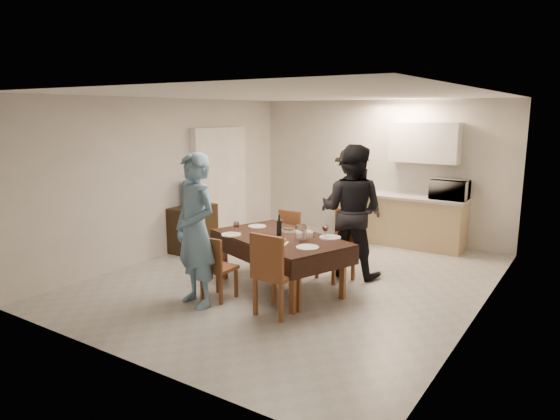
# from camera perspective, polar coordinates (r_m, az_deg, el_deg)

# --- Properties ---
(floor) EXTENTS (5.00, 6.00, 0.02)m
(floor) POSITION_cam_1_polar(r_m,az_deg,el_deg) (7.33, 1.86, -7.77)
(floor) COLOR #A6A6A2
(floor) RESTS_ON ground
(ceiling) EXTENTS (5.00, 6.00, 0.02)m
(ceiling) POSITION_cam_1_polar(r_m,az_deg,el_deg) (6.94, 2.00, 13.00)
(ceiling) COLOR white
(ceiling) RESTS_ON wall_back
(wall_back) EXTENTS (5.00, 0.02, 2.60)m
(wall_back) POSITION_cam_1_polar(r_m,az_deg,el_deg) (9.68, 11.25, 4.56)
(wall_back) COLOR beige
(wall_back) RESTS_ON floor
(wall_front) EXTENTS (5.00, 0.02, 2.60)m
(wall_front) POSITION_cam_1_polar(r_m,az_deg,el_deg) (4.76, -17.24, -2.39)
(wall_front) COLOR beige
(wall_front) RESTS_ON floor
(wall_left) EXTENTS (0.02, 6.00, 2.60)m
(wall_left) POSITION_cam_1_polar(r_m,az_deg,el_deg) (8.57, -12.51, 3.68)
(wall_left) COLOR beige
(wall_left) RESTS_ON floor
(wall_right) EXTENTS (0.02, 6.00, 2.60)m
(wall_right) POSITION_cam_1_polar(r_m,az_deg,el_deg) (6.12, 22.34, 0.19)
(wall_right) COLOR beige
(wall_right) RESTS_ON floor
(stub_partition) EXTENTS (0.15, 1.40, 2.10)m
(stub_partition) POSITION_cam_1_polar(r_m,az_deg,el_deg) (9.42, -6.89, 2.98)
(stub_partition) COLOR white
(stub_partition) RESTS_ON floor
(kitchen_base_cabinet) EXTENTS (2.20, 0.60, 0.86)m
(kitchen_base_cabinet) POSITION_cam_1_polar(r_m,az_deg,el_deg) (9.32, 13.71, -1.23)
(kitchen_base_cabinet) COLOR tan
(kitchen_base_cabinet) RESTS_ON floor
(kitchen_worktop) EXTENTS (2.24, 0.64, 0.05)m
(kitchen_worktop) POSITION_cam_1_polar(r_m,az_deg,el_deg) (9.23, 13.84, 1.53)
(kitchen_worktop) COLOR #ACABA6
(kitchen_worktop) RESTS_ON kitchen_base_cabinet
(upper_cabinet) EXTENTS (1.20, 0.34, 0.70)m
(upper_cabinet) POSITION_cam_1_polar(r_m,az_deg,el_deg) (9.17, 16.20, 7.42)
(upper_cabinet) COLOR silver
(upper_cabinet) RESTS_ON wall_back
(dining_table) EXTENTS (2.13, 1.66, 0.73)m
(dining_table) POSITION_cam_1_polar(r_m,az_deg,el_deg) (6.72, 0.02, -3.33)
(dining_table) COLOR black
(dining_table) RESTS_ON floor
(chair_near_left) EXTENTS (0.39, 0.39, 0.46)m
(chair_near_left) POSITION_cam_1_polar(r_m,az_deg,el_deg) (6.39, -7.50, -5.87)
(chair_near_left) COLOR brown
(chair_near_left) RESTS_ON floor
(chair_near_right) EXTENTS (0.47, 0.47, 0.54)m
(chair_near_right) POSITION_cam_1_polar(r_m,az_deg,el_deg) (5.82, -0.85, -6.43)
(chair_near_right) COLOR brown
(chair_near_right) RESTS_ON floor
(chair_far_left) EXTENTS (0.42, 0.42, 0.48)m
(chair_far_left) POSITION_cam_1_polar(r_m,az_deg,el_deg) (7.53, -0.06, -2.96)
(chair_far_left) COLOR brown
(chair_far_left) RESTS_ON floor
(chair_far_right) EXTENTS (0.59, 0.60, 0.54)m
(chair_far_right) POSITION_cam_1_polar(r_m,az_deg,el_deg) (7.07, 6.01, -3.38)
(chair_far_right) COLOR brown
(chair_far_right) RESTS_ON floor
(console) EXTENTS (0.42, 0.85, 0.78)m
(console) POSITION_cam_1_polar(r_m,az_deg,el_deg) (8.79, -9.90, -2.07)
(console) COLOR black
(console) RESTS_ON floor
(water_jug) EXTENTS (0.30, 0.30, 0.45)m
(water_jug) POSITION_cam_1_polar(r_m,az_deg,el_deg) (8.67, -10.03, 1.89)
(water_jug) COLOR #4C80C5
(water_jug) RESTS_ON console
(wine_bottle) EXTENTS (0.07, 0.07, 0.28)m
(wine_bottle) POSITION_cam_1_polar(r_m,az_deg,el_deg) (6.74, -0.10, -1.74)
(wine_bottle) COLOR black
(wine_bottle) RESTS_ON dining_table
(water_pitcher) EXTENTS (0.14, 0.14, 0.21)m
(water_pitcher) POSITION_cam_1_polar(r_m,az_deg,el_deg) (6.46, 2.38, -2.64)
(water_pitcher) COLOR white
(water_pitcher) RESTS_ON dining_table
(savoury_tart) EXTENTS (0.48, 0.41, 0.05)m
(savoury_tart) POSITION_cam_1_polar(r_m,az_deg,el_deg) (6.34, -1.11, -3.65)
(savoury_tart) COLOR gold
(savoury_tart) RESTS_ON dining_table
(salad_bowl) EXTENTS (0.19, 0.19, 0.07)m
(salad_bowl) POSITION_cam_1_polar(r_m,az_deg,el_deg) (6.70, 3.02, -2.78)
(salad_bowl) COLOR white
(salad_bowl) RESTS_ON dining_table
(mushroom_dish) EXTENTS (0.19, 0.19, 0.03)m
(mushroom_dish) POSITION_cam_1_polar(r_m,az_deg,el_deg) (6.96, 0.94, -2.39)
(mushroom_dish) COLOR white
(mushroom_dish) RESTS_ON dining_table
(wine_glass_a) EXTENTS (0.09, 0.09, 0.19)m
(wine_glass_a) POSITION_cam_1_polar(r_m,az_deg,el_deg) (6.80, -5.02, -2.05)
(wine_glass_a) COLOR white
(wine_glass_a) RESTS_ON dining_table
(wine_glass_b) EXTENTS (0.08, 0.08, 0.19)m
(wine_glass_b) POSITION_cam_1_polar(r_m,az_deg,el_deg) (6.62, 5.20, -2.44)
(wine_glass_b) COLOR white
(wine_glass_b) RESTS_ON dining_table
(wine_glass_c) EXTENTS (0.08, 0.08, 0.18)m
(wine_glass_c) POSITION_cam_1_polar(r_m,az_deg,el_deg) (7.04, -0.00, -1.63)
(wine_glass_c) COLOR white
(wine_glass_c) RESTS_ON dining_table
(plate_near_left) EXTENTS (0.27, 0.27, 0.02)m
(plate_near_left) POSITION_cam_1_polar(r_m,az_deg,el_deg) (6.81, -5.60, -2.81)
(plate_near_left) COLOR white
(plate_near_left) RESTS_ON dining_table
(plate_near_right) EXTENTS (0.28, 0.28, 0.02)m
(plate_near_right) POSITION_cam_1_polar(r_m,az_deg,el_deg) (6.15, 3.17, -4.30)
(plate_near_right) COLOR white
(plate_near_right) RESTS_ON dining_table
(plate_far_left) EXTENTS (0.26, 0.26, 0.01)m
(plate_far_left) POSITION_cam_1_polar(r_m,az_deg,el_deg) (7.28, -2.64, -1.87)
(plate_far_left) COLOR white
(plate_far_left) RESTS_ON dining_table
(plate_far_right) EXTENTS (0.29, 0.29, 0.02)m
(plate_far_right) POSITION_cam_1_polar(r_m,az_deg,el_deg) (6.66, 5.77, -3.13)
(plate_far_right) COLOR white
(plate_far_right) RESTS_ON dining_table
(microwave) EXTENTS (0.61, 0.41, 0.34)m
(microwave) POSITION_cam_1_polar(r_m,az_deg,el_deg) (8.97, 18.84, 2.23)
(microwave) COLOR silver
(microwave) RESTS_ON kitchen_worktop
(person_near) EXTENTS (0.79, 0.62, 1.91)m
(person_near) POSITION_cam_1_polar(r_m,az_deg,el_deg) (6.18, -9.63, -2.31)
(person_near) COLOR #608AAA
(person_near) RESTS_ON floor
(person_far) EXTENTS (1.01, 0.83, 1.93)m
(person_far) POSITION_cam_1_polar(r_m,az_deg,el_deg) (7.29, 8.19, -0.12)
(person_far) COLOR black
(person_far) RESTS_ON floor
(person_kitchen) EXTENTS (1.14, 0.65, 1.76)m
(person_kitchen) POSITION_cam_1_polar(r_m,az_deg,el_deg) (9.12, 8.15, 1.59)
(person_kitchen) COLOR black
(person_kitchen) RESTS_ON floor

